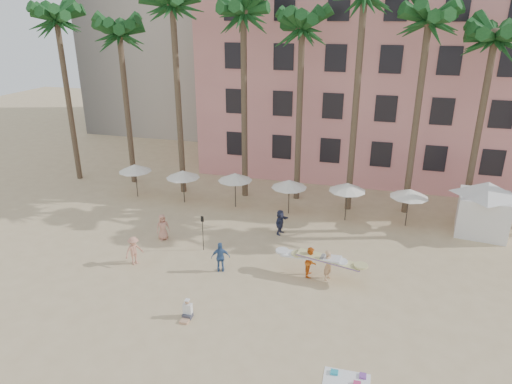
{
  "coord_description": "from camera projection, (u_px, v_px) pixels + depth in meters",
  "views": [
    {
      "loc": [
        4.79,
        -16.83,
        13.23
      ],
      "look_at": [
        -1.59,
        6.0,
        4.0
      ],
      "focal_mm": 32.0,
      "sensor_mm": 36.0,
      "label": 1
    }
  ],
  "objects": [
    {
      "name": "umbrella_row",
      "position": [
        262.0,
        180.0,
        32.23
      ],
      "size": [
        22.5,
        2.7,
        2.73
      ],
      "color": "#332B23",
      "rests_on": "ground"
    },
    {
      "name": "carrier_white",
      "position": [
        311.0,
        260.0,
        24.49
      ],
      "size": [
        3.27,
        1.08,
        1.68
      ],
      "color": "orange",
      "rests_on": "ground"
    },
    {
      "name": "beachgoers",
      "position": [
        205.0,
        237.0,
        27.18
      ],
      "size": [
        8.05,
        7.4,
        1.75
      ],
      "color": "#416499",
      "rests_on": "ground"
    },
    {
      "name": "palm_row",
      "position": [
        324.0,
        19.0,
        29.74
      ],
      "size": [
        44.4,
        5.4,
        16.3
      ],
      "color": "brown",
      "rests_on": "ground"
    },
    {
      "name": "carrier_yellow",
      "position": [
        328.0,
        263.0,
        24.11
      ],
      "size": [
        3.42,
        1.11,
        1.7
      ],
      "color": "tan",
      "rests_on": "ground"
    },
    {
      "name": "cabana",
      "position": [
        485.0,
        203.0,
        28.96
      ],
      "size": [
        5.08,
        5.08,
        3.5
      ],
      "color": "white",
      "rests_on": "ground"
    },
    {
      "name": "ground",
      "position": [
        254.0,
        321.0,
        21.11
      ],
      "size": [
        120.0,
        120.0,
        0.0
      ],
      "primitive_type": "plane",
      "color": "#D1B789",
      "rests_on": "ground"
    },
    {
      "name": "paddle",
      "position": [
        203.0,
        229.0,
        26.97
      ],
      "size": [
        0.18,
        0.04,
        2.23
      ],
      "color": "black",
      "rests_on": "ground"
    },
    {
      "name": "pink_hotel",
      "position": [
        412.0,
        79.0,
        39.79
      ],
      "size": [
        35.0,
        14.0,
        16.0
      ],
      "primitive_type": "cube",
      "color": "pink",
      "rests_on": "ground"
    },
    {
      "name": "seated_man",
      "position": [
        187.0,
        312.0,
        21.2
      ],
      "size": [
        0.42,
        0.74,
        0.96
      ],
      "color": "#3F3F4C",
      "rests_on": "ground"
    },
    {
      "name": "beach_towel",
      "position": [
        348.0,
        379.0,
        17.71
      ],
      "size": [
        1.82,
        1.03,
        0.14
      ],
      "color": "white",
      "rests_on": "ground"
    }
  ]
}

